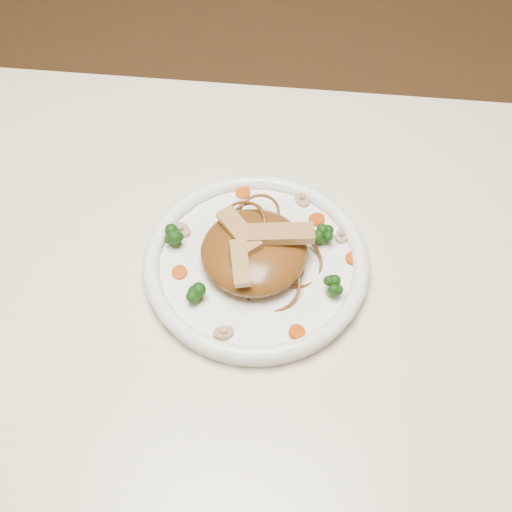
# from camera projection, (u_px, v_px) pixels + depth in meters

# --- Properties ---
(ground) EXTENTS (4.00, 4.00, 0.00)m
(ground) POSITION_uv_depth(u_px,v_px,m) (220.00, 506.00, 1.44)
(ground) COLOR brown
(ground) RESTS_ON ground
(table) EXTENTS (1.20, 0.80, 0.75)m
(table) POSITION_uv_depth(u_px,v_px,m) (199.00, 354.00, 0.91)
(table) COLOR beige
(table) RESTS_ON ground
(plate) EXTENTS (0.27, 0.27, 0.02)m
(plate) POSITION_uv_depth(u_px,v_px,m) (256.00, 267.00, 0.86)
(plate) COLOR white
(plate) RESTS_ON table
(noodle_mound) EXTENTS (0.15, 0.15, 0.04)m
(noodle_mound) POSITION_uv_depth(u_px,v_px,m) (254.00, 252.00, 0.84)
(noodle_mound) COLOR brown
(noodle_mound) RESTS_ON plate
(chicken_a) EXTENTS (0.08, 0.04, 0.01)m
(chicken_a) POSITION_uv_depth(u_px,v_px,m) (281.00, 234.00, 0.82)
(chicken_a) COLOR tan
(chicken_a) RESTS_ON noodle_mound
(chicken_b) EXTENTS (0.06, 0.07, 0.01)m
(chicken_b) POSITION_uv_depth(u_px,v_px,m) (239.00, 230.00, 0.83)
(chicken_b) COLOR tan
(chicken_b) RESTS_ON noodle_mound
(chicken_c) EXTENTS (0.03, 0.06, 0.01)m
(chicken_c) POSITION_uv_depth(u_px,v_px,m) (240.00, 263.00, 0.80)
(chicken_c) COLOR tan
(chicken_c) RESTS_ON noodle_mound
(broccoli_0) EXTENTS (0.02, 0.02, 0.03)m
(broccoli_0) POSITION_uv_depth(u_px,v_px,m) (323.00, 235.00, 0.86)
(broccoli_0) COLOR #133E0D
(broccoli_0) RESTS_ON plate
(broccoli_1) EXTENTS (0.04, 0.04, 0.03)m
(broccoli_1) POSITION_uv_depth(u_px,v_px,m) (175.00, 236.00, 0.86)
(broccoli_1) COLOR #133E0D
(broccoli_1) RESTS_ON plate
(broccoli_2) EXTENTS (0.03, 0.03, 0.03)m
(broccoli_2) POSITION_uv_depth(u_px,v_px,m) (195.00, 292.00, 0.81)
(broccoli_2) COLOR #133E0D
(broccoli_2) RESTS_ON plate
(broccoli_3) EXTENTS (0.03, 0.03, 0.03)m
(broccoli_3) POSITION_uv_depth(u_px,v_px,m) (333.00, 285.00, 0.81)
(broccoli_3) COLOR #133E0D
(broccoli_3) RESTS_ON plate
(carrot_0) EXTENTS (0.02, 0.02, 0.00)m
(carrot_0) POSITION_uv_depth(u_px,v_px,m) (317.00, 219.00, 0.89)
(carrot_0) COLOR #B53D06
(carrot_0) RESTS_ON plate
(carrot_1) EXTENTS (0.02, 0.02, 0.00)m
(carrot_1) POSITION_uv_depth(u_px,v_px,m) (179.00, 272.00, 0.84)
(carrot_1) COLOR #B53D06
(carrot_1) RESTS_ON plate
(carrot_2) EXTENTS (0.02, 0.02, 0.00)m
(carrot_2) POSITION_uv_depth(u_px,v_px,m) (352.00, 258.00, 0.85)
(carrot_2) COLOR #B53D06
(carrot_2) RESTS_ON plate
(carrot_3) EXTENTS (0.02, 0.02, 0.00)m
(carrot_3) POSITION_uv_depth(u_px,v_px,m) (243.00, 193.00, 0.91)
(carrot_3) COLOR #B53D06
(carrot_3) RESTS_ON plate
(carrot_4) EXTENTS (0.02, 0.02, 0.00)m
(carrot_4) POSITION_uv_depth(u_px,v_px,m) (297.00, 332.00, 0.80)
(carrot_4) COLOR #B53D06
(carrot_4) RESTS_ON plate
(mushroom_0) EXTENTS (0.03, 0.03, 0.01)m
(mushroom_0) POSITION_uv_depth(u_px,v_px,m) (223.00, 333.00, 0.79)
(mushroom_0) COLOR #C1AD90
(mushroom_0) RESTS_ON plate
(mushroom_1) EXTENTS (0.02, 0.02, 0.01)m
(mushroom_1) POSITION_uv_depth(u_px,v_px,m) (341.00, 236.00, 0.87)
(mushroom_1) COLOR #C1AD90
(mushroom_1) RESTS_ON plate
(mushroom_2) EXTENTS (0.04, 0.04, 0.01)m
(mushroom_2) POSITION_uv_depth(u_px,v_px,m) (181.00, 230.00, 0.88)
(mushroom_2) COLOR #C1AD90
(mushroom_2) RESTS_ON plate
(mushroom_3) EXTENTS (0.03, 0.03, 0.01)m
(mushroom_3) POSITION_uv_depth(u_px,v_px,m) (302.00, 199.00, 0.91)
(mushroom_3) COLOR #C1AD90
(mushroom_3) RESTS_ON plate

